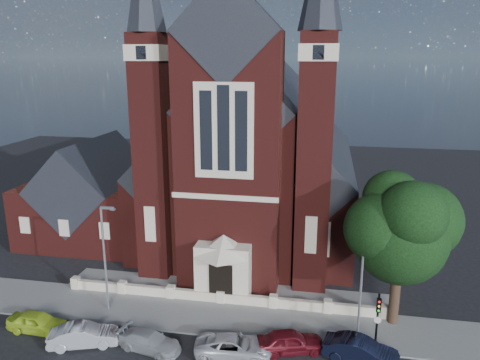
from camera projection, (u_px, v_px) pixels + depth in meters
The scene contains 16 objects.
ground at pixel (241, 258), 43.76m from camera, with size 120.00×120.00×0.00m, color black.
pavement_strip at pixel (215, 317), 33.78m from camera, with size 60.00×5.00×0.12m, color slate.
forecourt_paving at pixel (227, 291), 37.58m from camera, with size 26.00×3.00×0.14m, color slate.
forecourt_wall at pixel (221, 303), 35.68m from camera, with size 24.00×0.40×0.90m, color beige.
church at pixel (255, 155), 49.22m from camera, with size 20.01×34.90×29.20m.
parish_hall at pixel (95, 198), 48.43m from camera, with size 12.00×12.20×10.24m.
street_tree at pixel (403, 232), 30.91m from camera, with size 6.40×6.60×10.70m.
street_lamp_left at pixel (105, 253), 33.54m from camera, with size 1.16×0.22×8.09m.
street_lamp_right at pixel (363, 273), 30.33m from camera, with size 1.16×0.22×8.09m.
traffic_signal at pixel (378, 315), 29.19m from camera, with size 0.28×0.42×4.00m.
car_lime_van at pixel (37, 322), 31.84m from camera, with size 1.65×4.09×1.39m, color #B3D52A.
car_silver_a at pixel (84, 335), 30.27m from camera, with size 1.54×4.43×1.46m, color #979A9E.
car_silver_b at pixel (150, 341), 29.82m from camera, with size 1.72×4.24×1.23m, color #A1A5A9.
car_white_suv at pixel (234, 346), 29.21m from camera, with size 2.24×4.86×1.35m, color silver.
car_dark_red at pixel (290, 341), 29.63m from camera, with size 1.72×4.27×1.46m, color maroon.
car_navy at pixel (361, 351), 28.66m from camera, with size 1.59×4.57×1.51m, color black.
Camera 1 is at (7.33, -24.79, 18.18)m, focal length 35.00 mm.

